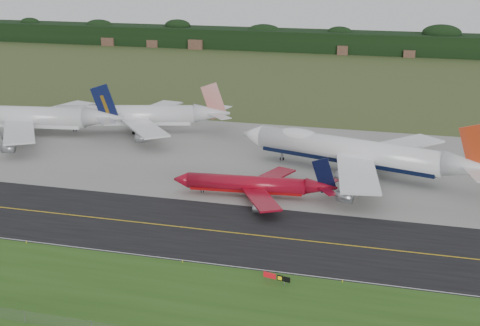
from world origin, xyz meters
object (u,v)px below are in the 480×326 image
jet_ba_747 (356,152)px  jet_star_tail (136,115)px  jet_navy_gold (24,117)px  taxiway_sign (277,277)px  jet_red_737 (255,185)px

jet_ba_747 → jet_star_tail: 79.51m
jet_ba_747 → jet_star_tail: size_ratio=1.14×
jet_ba_747 → jet_navy_gold: 110.24m
jet_ba_747 → jet_star_tail: bearing=161.3°
jet_navy_gold → taxiway_sign: (102.32, -80.02, -4.55)m
jet_red_737 → jet_navy_gold: bearing=157.1°
jet_navy_gold → jet_star_tail: 36.53m
jet_navy_gold → taxiway_sign: 129.98m
jet_ba_747 → taxiway_sign: bearing=-96.1°
jet_red_737 → taxiway_sign: bearing=-71.1°
taxiway_sign → jet_star_tail: bearing=126.3°
jet_navy_gold → taxiway_sign: size_ratio=13.13×
jet_ba_747 → jet_navy_gold: bearing=173.4°
jet_star_tail → taxiway_sign: 115.23m
jet_ba_747 → jet_star_tail: jet_ba_747 is taller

